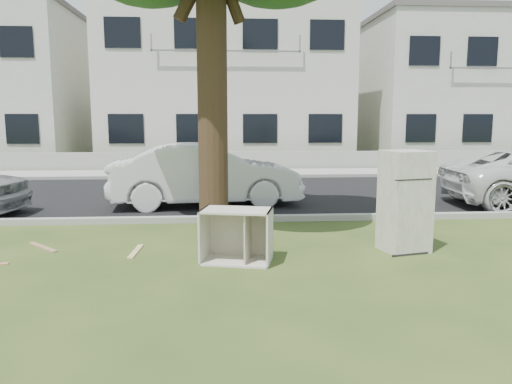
{
  "coord_description": "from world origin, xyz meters",
  "views": [
    {
      "loc": [
        -0.25,
        -7.38,
        2.09
      ],
      "look_at": [
        0.31,
        0.6,
        0.88
      ],
      "focal_mm": 35.0,
      "sensor_mm": 36.0,
      "label": 1
    }
  ],
  "objects": [
    {
      "name": "kerb_far",
      "position": [
        0.0,
        9.55,
        0.0
      ],
      "size": [
        120.0,
        0.18,
        0.12
      ],
      "primitive_type": "cube",
      "color": "gray",
      "rests_on": "ground"
    },
    {
      "name": "plank_c",
      "position": [
        -1.6,
        0.29,
        0.01
      ],
      "size": [
        0.13,
        0.78,
        0.02
      ],
      "primitive_type": "cube",
      "rotation": [
        0.0,
        0.0,
        1.51
      ],
      "color": "tan",
      "rests_on": "ground"
    },
    {
      "name": "fridge",
      "position": [
        2.6,
        0.09,
        0.79
      ],
      "size": [
        0.77,
        0.74,
        1.58
      ],
      "primitive_type": "cube",
      "rotation": [
        0.0,
        0.0,
        0.24
      ],
      "color": "silver",
      "rests_on": "ground"
    },
    {
      "name": "road",
      "position": [
        0.0,
        6.0,
        0.01
      ],
      "size": [
        120.0,
        7.0,
        0.01
      ],
      "primitive_type": "cube",
      "color": "black",
      "rests_on": "ground"
    },
    {
      "name": "cabinet",
      "position": [
        -0.04,
        -0.34,
        0.39
      ],
      "size": [
        1.11,
        0.82,
        0.78
      ],
      "primitive_type": "cube",
      "rotation": [
        0.0,
        0.0,
        -0.22
      ],
      "color": "white",
      "rests_on": "ground"
    },
    {
      "name": "car_center",
      "position": [
        -0.62,
        4.33,
        0.73
      ],
      "size": [
        4.57,
        1.96,
        1.46
      ],
      "primitive_type": "imported",
      "rotation": [
        0.0,
        0.0,
        1.67
      ],
      "color": "silver",
      "rests_on": "ground"
    },
    {
      "name": "sidewalk",
      "position": [
        0.0,
        11.0,
        0.01
      ],
      "size": [
        120.0,
        2.8,
        0.01
      ],
      "primitive_type": "cube",
      "color": "gray",
      "rests_on": "ground"
    },
    {
      "name": "plank_b",
      "position": [
        -3.14,
        0.65,
        0.01
      ],
      "size": [
        0.65,
        0.66,
        0.02
      ],
      "primitive_type": "cube",
      "rotation": [
        0.0,
        0.0,
        -0.8
      ],
      "color": "#A07653",
      "rests_on": "ground"
    },
    {
      "name": "kerb_near",
      "position": [
        0.0,
        2.45,
        0.0
      ],
      "size": [
        120.0,
        0.18,
        0.12
      ],
      "primitive_type": "cube",
      "color": "gray",
      "rests_on": "ground"
    },
    {
      "name": "low_wall",
      "position": [
        0.0,
        12.6,
        0.35
      ],
      "size": [
        120.0,
        0.15,
        0.7
      ],
      "primitive_type": "cube",
      "color": "gray",
      "rests_on": "ground"
    },
    {
      "name": "townhouse_right",
      "position": [
        12.0,
        17.5,
        3.42
      ],
      "size": [
        10.2,
        8.16,
        6.84
      ],
      "color": "beige",
      "rests_on": "ground"
    },
    {
      "name": "ground",
      "position": [
        0.0,
        0.0,
        0.0
      ],
      "size": [
        120.0,
        120.0,
        0.0
      ],
      "primitive_type": "plane",
      "color": "#304117"
    },
    {
      "name": "townhouse_center",
      "position": [
        0.0,
        17.5,
        3.72
      ],
      "size": [
        11.22,
        8.16,
        7.44
      ],
      "color": "beige",
      "rests_on": "ground"
    }
  ]
}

